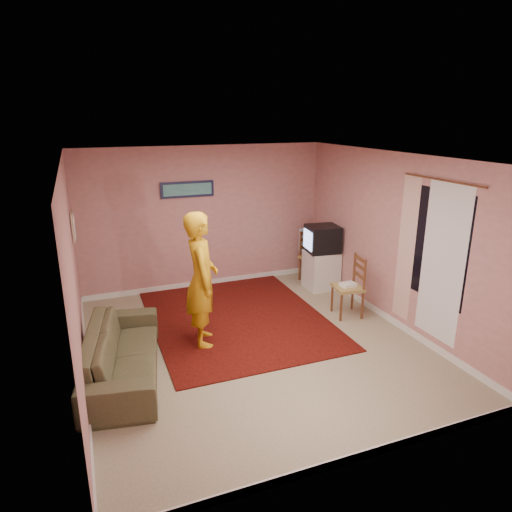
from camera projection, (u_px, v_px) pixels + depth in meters
name	position (u px, v px, depth m)	size (l,w,h in m)	color
ground	(254.00, 344.00, 6.47)	(5.00, 5.00, 0.00)	tan
wall_back	(205.00, 218.00, 8.30)	(4.50, 0.02, 2.60)	tan
wall_front	(360.00, 338.00, 3.86)	(4.50, 0.02, 2.60)	tan
wall_left	(74.00, 277.00, 5.30)	(0.02, 5.00, 2.60)	tan
wall_right	(393.00, 240.00, 6.87)	(0.02, 5.00, 2.60)	tan
ceiling	(254.00, 157.00, 5.69)	(4.50, 5.00, 0.02)	white
baseboard_back	(207.00, 283.00, 8.67)	(4.50, 0.02, 0.10)	silver
baseboard_front	(351.00, 459.00, 4.24)	(4.50, 0.02, 0.10)	silver
baseboard_left	(87.00, 372.00, 5.67)	(0.02, 5.00, 0.10)	silver
baseboard_right	(385.00, 316.00, 7.23)	(0.02, 5.00, 0.10)	silver
window	(437.00, 246.00, 6.02)	(0.01, 1.10, 1.50)	black
curtain_sheer	(442.00, 264.00, 5.94)	(0.01, 0.75, 2.10)	silver
curtain_floral	(406.00, 250.00, 6.56)	(0.01, 0.35, 2.10)	white
curtain_rod	(442.00, 180.00, 5.74)	(0.02, 0.02, 1.40)	brown
picture_back	(187.00, 189.00, 8.01)	(0.95, 0.04, 0.28)	#131635
picture_left	(73.00, 226.00, 6.66)	(0.04, 0.38, 0.42)	tan
area_rug	(237.00, 318.00, 7.26)	(2.63, 3.29, 0.02)	black
tv_cabinet	(321.00, 270.00, 8.45)	(0.56, 0.51, 0.71)	silver
crt_tv	(322.00, 239.00, 8.27)	(0.62, 0.57, 0.48)	black
chair_a	(314.00, 251.00, 8.75)	(0.53, 0.51, 0.53)	#A48E50
dvd_player	(314.00, 255.00, 8.77)	(0.35, 0.25, 0.06)	#B0B0B5
blue_throw	(309.00, 239.00, 8.86)	(0.44, 0.05, 0.46)	#7FABD1
chair_b	(348.00, 280.00, 7.22)	(0.49, 0.50, 0.53)	#A48E50
game_console	(348.00, 285.00, 7.24)	(0.24, 0.18, 0.05)	white
sofa	(122.00, 352.00, 5.61)	(2.12, 0.83, 0.62)	brown
person	(202.00, 279.00, 6.24)	(0.69, 0.45, 1.90)	gold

